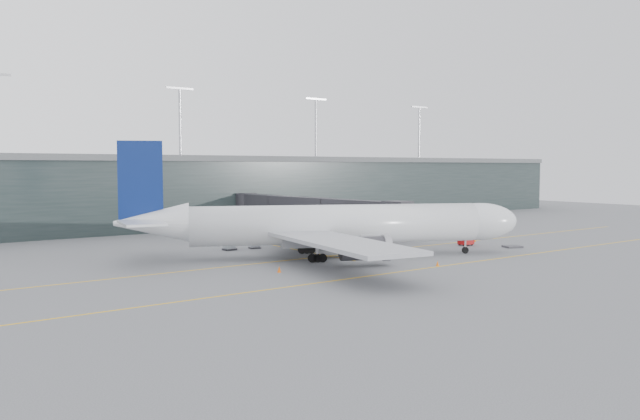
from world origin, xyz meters
TOP-DOWN VIEW (x-y plane):
  - ground at (0.00, 0.00)m, footprint 320.00×320.00m
  - taxiline_a at (0.00, -4.00)m, footprint 160.00×0.25m
  - taxiline_b at (0.00, -20.00)m, footprint 160.00×0.25m
  - taxiline_lead_main at (5.00, 20.00)m, footprint 0.25×60.00m
  - terminal at (-0.00, 58.00)m, footprint 240.00×36.00m
  - main_aircraft at (4.87, -5.35)m, footprint 55.35×50.93m
  - jet_bridge at (19.48, 25.30)m, footprint 11.10×47.91m
  - gse_cart at (30.45, -7.54)m, footprint 2.45×1.63m
  - baggage_dolly at (34.46, -13.66)m, footprint 3.23×2.91m
  - uld_a at (-3.68, 9.95)m, footprint 2.01×1.66m
  - uld_b at (-3.38, 10.54)m, footprint 2.15×1.86m
  - uld_c at (0.48, 9.42)m, footprint 1.99×1.72m
  - cone_nose at (35.32, -5.26)m, footprint 0.48×0.48m
  - cone_wing_stbd at (11.07, -19.56)m, footprint 0.43×0.43m
  - cone_wing_port at (8.25, 11.18)m, footprint 0.47×0.47m
  - cone_tail at (-8.26, -11.66)m, footprint 0.49×0.49m

SIDE VIEW (x-z plane):
  - ground at x=0.00m, z-range 0.00..0.00m
  - taxiline_a at x=0.00m, z-range 0.00..0.02m
  - taxiline_b at x=0.00m, z-range 0.00..0.02m
  - taxiline_lead_main at x=5.00m, z-range 0.00..0.02m
  - baggage_dolly at x=34.46m, z-range 0.03..0.29m
  - cone_wing_stbd at x=11.07m, z-range 0.00..0.68m
  - cone_wing_port at x=8.25m, z-range 0.00..0.74m
  - cone_nose at x=35.32m, z-range 0.00..0.77m
  - cone_tail at x=-8.26m, z-range 0.00..0.78m
  - uld_c at x=0.48m, z-range 0.04..1.64m
  - uld_b at x=-3.38m, z-range 0.04..1.75m
  - gse_cart at x=30.45m, z-range 0.09..1.71m
  - uld_a at x=-3.68m, z-range 0.04..1.77m
  - main_aircraft at x=4.87m, z-range -3.58..12.76m
  - jet_bridge at x=19.48m, z-range 1.82..9.14m
  - terminal at x=0.00m, z-range -6.88..22.12m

